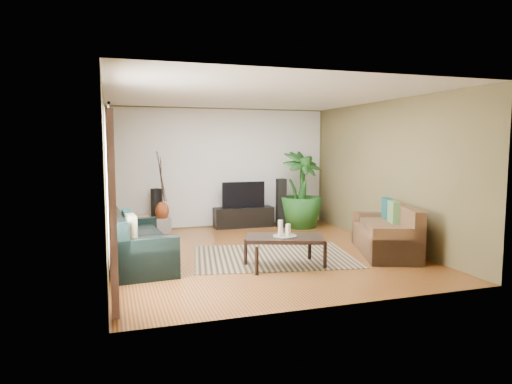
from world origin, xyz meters
name	(u,v)px	position (x,y,z in m)	size (l,w,h in m)	color
floor	(260,253)	(0.00, 0.00, 0.00)	(5.50, 5.50, 0.00)	#9D5928
ceiling	(260,96)	(0.00, 0.00, 2.70)	(5.50, 5.50, 0.00)	white
wall_back	(222,168)	(0.00, 2.75, 1.35)	(5.00, 5.00, 0.00)	brown
wall_front	(335,192)	(0.00, -2.75, 1.35)	(5.00, 5.00, 0.00)	brown
wall_left	(106,179)	(-2.50, 0.00, 1.35)	(5.50, 5.50, 0.00)	brown
wall_right	(386,173)	(2.50, 0.00, 1.35)	(5.50, 5.50, 0.00)	brown
backwall_panel	(222,168)	(0.00, 2.74, 1.35)	(4.90, 4.90, 0.00)	white
window_pane	(107,185)	(-2.48, -1.60, 1.40)	(1.80, 1.80, 0.00)	white
curtain_near	(112,214)	(-2.43, -2.35, 1.15)	(0.08, 0.35, 2.20)	gray
curtain_far	(112,198)	(-2.43, -0.85, 1.15)	(0.08, 0.35, 2.20)	gray
curtain_rod	(109,109)	(-2.43, -1.60, 2.30)	(0.03, 0.03, 1.90)	black
sofa_left	(139,238)	(-2.04, -0.16, 0.42)	(2.00, 0.86, 0.85)	black
sofa_right	(385,229)	(2.06, -0.68, 0.42)	(1.81, 0.81, 0.85)	brown
area_rug	(273,256)	(0.14, -0.33, 0.01)	(2.62, 1.86, 0.01)	#9D855C
coffee_table	(285,252)	(0.09, -0.98, 0.24)	(1.17, 0.64, 0.48)	black
candle_tray	(285,236)	(0.09, -0.98, 0.49)	(0.36, 0.36, 0.02)	gray
candle_tall	(281,228)	(0.03, -0.95, 0.61)	(0.07, 0.07, 0.23)	white
candle_mid	(288,230)	(0.13, -1.02, 0.59)	(0.07, 0.07, 0.18)	#F0E5CA
candle_short	(288,230)	(0.16, -0.92, 0.57)	(0.07, 0.07, 0.15)	beige
tv_stand	(244,217)	(0.44, 2.50, 0.23)	(1.36, 0.41, 0.45)	black
television	(243,195)	(0.44, 2.50, 0.75)	(0.99, 0.05, 0.59)	black
speaker_left	(156,210)	(-1.51, 2.50, 0.47)	(0.17, 0.19, 0.94)	black
speaker_right	(281,203)	(1.26, 2.24, 0.55)	(0.20, 0.22, 1.11)	black
potted_plant	(301,190)	(1.66, 2.05, 0.86)	(0.97, 0.97, 1.73)	#1B4D19
plant_pot	(301,222)	(1.66, 2.05, 0.12)	(0.32, 0.32, 0.25)	black
pedestal	(162,225)	(-1.40, 2.36, 0.16)	(0.32, 0.32, 0.32)	gray
vase	(162,211)	(-1.40, 2.36, 0.47)	(0.29, 0.29, 0.41)	brown
side_table	(134,233)	(-2.06, 1.06, 0.28)	(0.53, 0.53, 0.56)	olive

